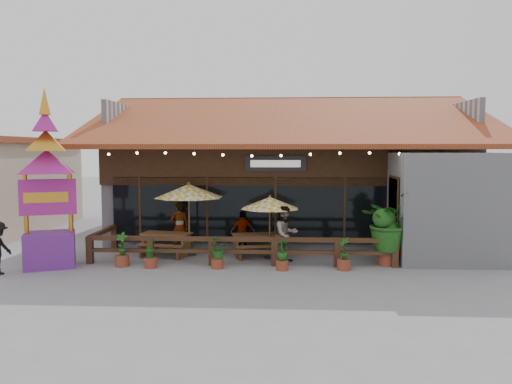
# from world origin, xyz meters

# --- Properties ---
(ground) EXTENTS (100.00, 100.00, 0.00)m
(ground) POSITION_xyz_m (0.00, 0.00, 0.00)
(ground) COLOR gray
(ground) RESTS_ON ground
(restaurant_building) EXTENTS (15.50, 14.73, 6.09)m
(restaurant_building) POSITION_xyz_m (0.26, 6.61, 2.21)
(restaurant_building) COLOR #BABABF
(restaurant_building) RESTS_ON ground
(patio_railing) EXTENTS (10.00, 2.60, 0.92)m
(patio_railing) POSITION_xyz_m (-2.25, -0.27, 0.61)
(patio_railing) COLOR #4C2C1B
(patio_railing) RESTS_ON ground
(umbrella_left) EXTENTS (3.21, 3.21, 2.59)m
(umbrella_left) POSITION_xyz_m (-3.51, 0.99, 2.26)
(umbrella_left) COLOR brown
(umbrella_left) RESTS_ON ground
(umbrella_right) EXTENTS (2.65, 2.65, 2.17)m
(umbrella_right) POSITION_xyz_m (-0.67, 0.59, 1.90)
(umbrella_right) COLOR brown
(umbrella_right) RESTS_ON ground
(picnic_table_left) EXTENTS (1.89, 1.71, 0.80)m
(picnic_table_left) POSITION_xyz_m (-4.30, 0.88, 0.54)
(picnic_table_left) COLOR brown
(picnic_table_left) RESTS_ON ground
(picnic_table_right) EXTENTS (1.90, 1.74, 0.78)m
(picnic_table_right) POSITION_xyz_m (-1.14, 0.92, 0.53)
(picnic_table_right) COLOR brown
(picnic_table_right) RESTS_ON ground
(thai_sign_tower) EXTENTS (2.89, 2.89, 6.03)m
(thai_sign_tower) POSITION_xyz_m (-7.57, -1.04, 3.19)
(thai_sign_tower) COLOR #662485
(thai_sign_tower) RESTS_ON ground
(tropical_plant) EXTENTS (2.25, 2.28, 2.38)m
(tropical_plant) POSITION_xyz_m (3.13, -0.16, 1.36)
(tropical_plant) COLOR brown
(tropical_plant) RESTS_ON ground
(diner_a) EXTENTS (0.78, 0.64, 1.83)m
(diner_a) POSITION_xyz_m (-3.95, 1.45, 0.92)
(diner_a) COLOR #3C2513
(diner_a) RESTS_ON ground
(diner_b) EXTENTS (1.15, 1.10, 1.86)m
(diner_b) POSITION_xyz_m (-0.13, 0.03, 0.93)
(diner_b) COLOR #3C2513
(diner_b) RESTS_ON ground
(diner_c) EXTENTS (0.91, 0.46, 1.50)m
(diner_c) POSITION_xyz_m (-1.67, 1.50, 0.75)
(diner_c) COLOR #3C2513
(diner_c) RESTS_ON ground
(planter_a) EXTENTS (0.45, 0.45, 1.09)m
(planter_a) POSITION_xyz_m (-5.33, -0.81, 0.46)
(planter_a) COLOR brown
(planter_a) RESTS_ON ground
(planter_b) EXTENTS (0.43, 0.46, 0.97)m
(planter_b) POSITION_xyz_m (-4.37, -0.96, 0.44)
(planter_b) COLOR brown
(planter_b) RESTS_ON ground
(planter_c) EXTENTS (0.61, 0.54, 0.94)m
(planter_c) POSITION_xyz_m (-2.27, -0.94, 0.53)
(planter_c) COLOR brown
(planter_c) RESTS_ON ground
(planter_d) EXTENTS (0.47, 0.47, 0.95)m
(planter_d) POSITION_xyz_m (-0.24, -1.06, 0.46)
(planter_d) COLOR brown
(planter_d) RESTS_ON ground
(planter_e) EXTENTS (0.41, 0.43, 1.02)m
(planter_e) POSITION_xyz_m (1.65, -0.94, 0.43)
(planter_e) COLOR brown
(planter_e) RESTS_ON ground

